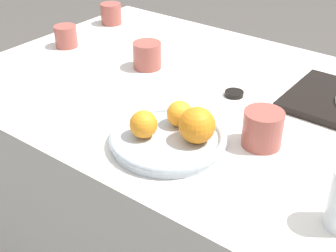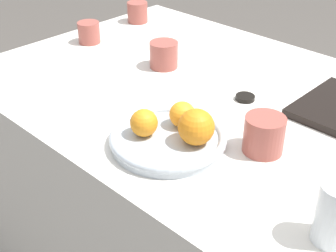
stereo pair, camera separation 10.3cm
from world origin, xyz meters
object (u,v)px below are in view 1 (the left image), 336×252
Objects in this scene: cup_0 at (263,129)px; cup_3 at (147,55)px; orange_1 at (144,124)px; cup_2 at (111,14)px; orange_2 at (180,114)px; cup_1 at (65,37)px; fruit_platter at (168,139)px; soy_dish at (234,94)px; orange_0 at (197,125)px.

cup_0 is 1.06× the size of cup_3.
cup_3 is at bearing 160.27° from cup_0.
orange_1 is 0.83m from cup_2.
cup_0 is 0.50m from cup_3.
cup_0 is (0.21, 0.16, -0.01)m from orange_1.
orange_1 is 0.27m from cup_0.
cup_1 is at bearing 161.79° from orange_2.
orange_2 is (0.04, 0.09, -0.00)m from orange_1.
orange_2 is at bearing 99.27° from fruit_platter.
fruit_platter is 0.07m from orange_2.
orange_1 is (-0.05, -0.03, 0.04)m from fruit_platter.
orange_1 is at bearing -112.14° from orange_2.
orange_2 is 0.38m from cup_3.
cup_3 is at bearing 128.31° from orange_1.
orange_1 is 0.33m from soy_dish.
cup_2 is (-0.62, 0.55, -0.01)m from orange_1.
fruit_platter is 0.68m from cup_1.
cup_3 is at bearing 135.65° from fruit_platter.
cup_1 is 1.43× the size of soy_dish.
orange_0 is 1.58× the size of soy_dish.
cup_2 is 0.89× the size of cup_3.
cup_3 is at bearing -179.99° from soy_dish.
orange_0 reaches higher than cup_1.
orange_0 is 0.87m from cup_2.
fruit_platter is 0.21m from cup_0.
soy_dish is (-0.17, 0.17, -0.04)m from cup_0.
orange_2 reaches higher than cup_2.
fruit_platter is 3.61× the size of cup_1.
cup_1 is at bearing -82.19° from cup_2.
cup_0 reaches higher than orange_2.
fruit_platter is 5.16× the size of soy_dish.
orange_1 is 0.10m from orange_2.
orange_1 is at bearing -151.75° from orange_0.
cup_1 is 0.63m from soy_dish.
cup_1 is at bearing -173.48° from cup_3.
orange_1 reaches higher than orange_2.
fruit_platter is at bearing -142.52° from cup_0.
orange_2 reaches higher than cup_3.
cup_0 reaches higher than fruit_platter.
orange_0 is 0.28m from soy_dish.
cup_2 is (-0.04, 0.26, 0.00)m from cup_1.
cup_2 is (-0.83, 0.39, -0.00)m from cup_0.
orange_0 is at bearing -77.30° from soy_dish.
orange_0 is 1.10× the size of cup_1.
fruit_platter is 0.07m from orange_1.
orange_2 is 0.72× the size of cup_3.
cup_0 is at bearing -9.49° from cup_1.
cup_1 reaches higher than soy_dish.
orange_0 is 1.33× the size of orange_2.
cup_3 is 1.65× the size of soy_dish.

